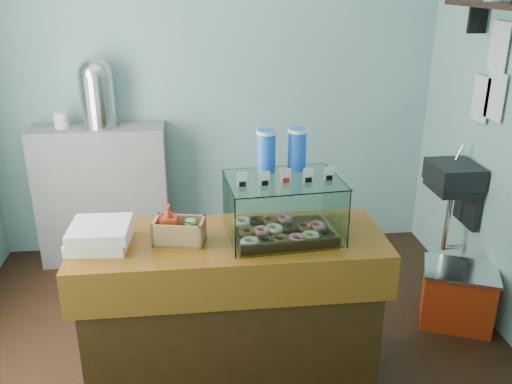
{
  "coord_description": "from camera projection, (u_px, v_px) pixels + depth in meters",
  "views": [
    {
      "loc": [
        -0.14,
        -2.75,
        2.14
      ],
      "look_at": [
        0.15,
        -0.15,
        1.11
      ],
      "focal_mm": 38.0,
      "sensor_mm": 36.0,
      "label": 1
    }
  ],
  "objects": [
    {
      "name": "ground",
      "position": [
        230.0,
        351.0,
        3.34
      ],
      "size": [
        3.5,
        3.5,
        0.0
      ],
      "primitive_type": "plane",
      "color": "black",
      "rests_on": "ground"
    },
    {
      "name": "room_shell",
      "position": [
        229.0,
        71.0,
        2.73
      ],
      "size": [
        3.54,
        3.04,
        2.82
      ],
      "color": "#77A4AD",
      "rests_on": "ground"
    },
    {
      "name": "counter",
      "position": [
        231.0,
        311.0,
        2.94
      ],
      "size": [
        1.6,
        0.6,
        0.9
      ],
      "color": "#3C220B",
      "rests_on": "ground"
    },
    {
      "name": "back_shelf",
      "position": [
        104.0,
        195.0,
        4.27
      ],
      "size": [
        1.0,
        0.32,
        1.1
      ],
      "primitive_type": "cube",
      "color": "gray",
      "rests_on": "ground"
    },
    {
      "name": "display_case",
      "position": [
        282.0,
        204.0,
        2.77
      ],
      "size": [
        0.6,
        0.46,
        0.53
      ],
      "rotation": [
        0.0,
        0.0,
        0.08
      ],
      "color": "#311F0E",
      "rests_on": "counter"
    },
    {
      "name": "condiment_crate",
      "position": [
        177.0,
        229.0,
        2.71
      ],
      "size": [
        0.27,
        0.2,
        0.2
      ],
      "rotation": [
        0.0,
        0.0,
        -0.2
      ],
      "color": "tan",
      "rests_on": "counter"
    },
    {
      "name": "pastry_boxes",
      "position": [
        100.0,
        235.0,
        2.68
      ],
      "size": [
        0.31,
        0.31,
        0.11
      ],
      "rotation": [
        0.0,
        0.0,
        -0.08
      ],
      "color": "white",
      "rests_on": "counter"
    },
    {
      "name": "coffee_urn",
      "position": [
        97.0,
        91.0,
        3.98
      ],
      "size": [
        0.28,
        0.28,
        0.52
      ],
      "color": "silver",
      "rests_on": "back_shelf"
    },
    {
      "name": "red_cooler",
      "position": [
        457.0,
        296.0,
        3.55
      ],
      "size": [
        0.56,
        0.5,
        0.4
      ],
      "rotation": [
        0.0,
        0.0,
        -0.4
      ],
      "color": "red",
      "rests_on": "ground"
    }
  ]
}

